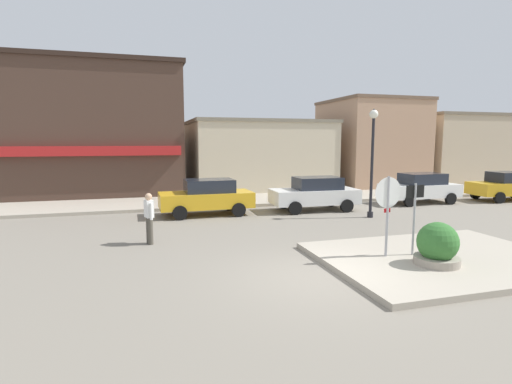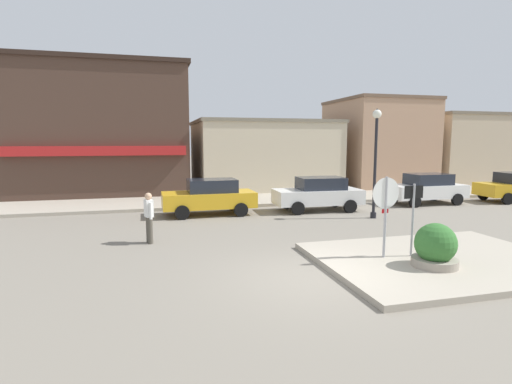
{
  "view_description": "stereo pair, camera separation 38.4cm",
  "coord_description": "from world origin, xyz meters",
  "px_view_note": "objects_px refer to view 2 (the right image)",
  "views": [
    {
      "loc": [
        -3.96,
        -8.36,
        3.22
      ],
      "look_at": [
        -0.19,
        4.5,
        1.5
      ],
      "focal_mm": 28.0,
      "sensor_mm": 36.0,
      "label": 1
    },
    {
      "loc": [
        -3.59,
        -8.47,
        3.22
      ],
      "look_at": [
        -0.19,
        4.5,
        1.5
      ],
      "focal_mm": 28.0,
      "sensor_mm": 36.0,
      "label": 2
    }
  ],
  "objects_px": {
    "lamp_post": "(376,147)",
    "parked_car_second": "(318,193)",
    "parked_car_nearest": "(210,196)",
    "pedestrian_crossing_near": "(149,216)",
    "one_way_sign": "(413,213)",
    "parked_car_third": "(426,188)",
    "stop_sign": "(385,206)",
    "planter": "(435,250)"
  },
  "relations": [
    {
      "from": "one_way_sign",
      "to": "lamp_post",
      "type": "distance_m",
      "value": 6.34
    },
    {
      "from": "parked_car_nearest",
      "to": "parked_car_second",
      "type": "relative_size",
      "value": 0.99
    },
    {
      "from": "lamp_post",
      "to": "pedestrian_crossing_near",
      "type": "xyz_separation_m",
      "value": [
        -9.09,
        -1.92,
        -2.09
      ]
    },
    {
      "from": "stop_sign",
      "to": "pedestrian_crossing_near",
      "type": "xyz_separation_m",
      "value": [
        -6.03,
        3.69,
        -0.65
      ]
    },
    {
      "from": "stop_sign",
      "to": "parked_car_nearest",
      "type": "relative_size",
      "value": 0.57
    },
    {
      "from": "stop_sign",
      "to": "planter",
      "type": "height_order",
      "value": "stop_sign"
    },
    {
      "from": "stop_sign",
      "to": "lamp_post",
      "type": "xyz_separation_m",
      "value": [
        3.06,
        5.61,
        1.44
      ]
    },
    {
      "from": "one_way_sign",
      "to": "parked_car_third",
      "type": "bearing_deg",
      "value": 50.56
    },
    {
      "from": "planter",
      "to": "lamp_post",
      "type": "distance_m",
      "value": 7.39
    },
    {
      "from": "stop_sign",
      "to": "parked_car_second",
      "type": "relative_size",
      "value": 0.57
    },
    {
      "from": "one_way_sign",
      "to": "pedestrian_crossing_near",
      "type": "height_order",
      "value": "one_way_sign"
    },
    {
      "from": "lamp_post",
      "to": "pedestrian_crossing_near",
      "type": "bearing_deg",
      "value": -168.09
    },
    {
      "from": "parked_car_nearest",
      "to": "parked_car_second",
      "type": "bearing_deg",
      "value": -3.28
    },
    {
      "from": "one_way_sign",
      "to": "parked_car_nearest",
      "type": "bearing_deg",
      "value": 117.42
    },
    {
      "from": "lamp_post",
      "to": "parked_car_nearest",
      "type": "distance_m",
      "value": 7.33
    },
    {
      "from": "parked_car_nearest",
      "to": "pedestrian_crossing_near",
      "type": "distance_m",
      "value": 5.12
    },
    {
      "from": "lamp_post",
      "to": "parked_car_second",
      "type": "xyz_separation_m",
      "value": [
        -1.54,
        2.23,
        -2.15
      ]
    },
    {
      "from": "stop_sign",
      "to": "parked_car_nearest",
      "type": "height_order",
      "value": "stop_sign"
    },
    {
      "from": "one_way_sign",
      "to": "lamp_post",
      "type": "xyz_separation_m",
      "value": [
        2.28,
        5.69,
        1.63
      ]
    },
    {
      "from": "one_way_sign",
      "to": "pedestrian_crossing_near",
      "type": "xyz_separation_m",
      "value": [
        -6.81,
        3.77,
        -0.46
      ]
    },
    {
      "from": "planter",
      "to": "parked_car_second",
      "type": "height_order",
      "value": "parked_car_second"
    },
    {
      "from": "stop_sign",
      "to": "pedestrian_crossing_near",
      "type": "relative_size",
      "value": 1.43
    },
    {
      "from": "planter",
      "to": "stop_sign",
      "type": "bearing_deg",
      "value": 128.05
    },
    {
      "from": "lamp_post",
      "to": "pedestrian_crossing_near",
      "type": "relative_size",
      "value": 2.82
    },
    {
      "from": "stop_sign",
      "to": "lamp_post",
      "type": "relative_size",
      "value": 0.51
    },
    {
      "from": "stop_sign",
      "to": "parked_car_third",
      "type": "bearing_deg",
      "value": 47.25
    },
    {
      "from": "parked_car_second",
      "to": "parked_car_third",
      "type": "height_order",
      "value": "same"
    },
    {
      "from": "one_way_sign",
      "to": "parked_car_second",
      "type": "bearing_deg",
      "value": 84.62
    },
    {
      "from": "parked_car_third",
      "to": "stop_sign",
      "type": "bearing_deg",
      "value": -132.75
    },
    {
      "from": "planter",
      "to": "parked_car_third",
      "type": "distance_m",
      "value": 11.6
    },
    {
      "from": "planter",
      "to": "pedestrian_crossing_near",
      "type": "relative_size",
      "value": 0.76
    },
    {
      "from": "stop_sign",
      "to": "parked_car_second",
      "type": "bearing_deg",
      "value": 78.99
    },
    {
      "from": "planter",
      "to": "parked_car_second",
      "type": "bearing_deg",
      "value": 85.21
    },
    {
      "from": "parked_car_third",
      "to": "parked_car_nearest",
      "type": "bearing_deg",
      "value": -179.05
    },
    {
      "from": "pedestrian_crossing_near",
      "to": "lamp_post",
      "type": "bearing_deg",
      "value": 11.91
    },
    {
      "from": "lamp_post",
      "to": "parked_car_third",
      "type": "relative_size",
      "value": 1.13
    },
    {
      "from": "lamp_post",
      "to": "parked_car_second",
      "type": "height_order",
      "value": "lamp_post"
    },
    {
      "from": "parked_car_second",
      "to": "lamp_post",
      "type": "bearing_deg",
      "value": -55.48
    },
    {
      "from": "planter",
      "to": "parked_car_third",
      "type": "xyz_separation_m",
      "value": [
        6.9,
        9.32,
        0.25
      ]
    },
    {
      "from": "lamp_post",
      "to": "planter",
      "type": "bearing_deg",
      "value": -109.01
    },
    {
      "from": "planter",
      "to": "parked_car_second",
      "type": "relative_size",
      "value": 0.3
    },
    {
      "from": "parked_car_third",
      "to": "lamp_post",
      "type": "bearing_deg",
      "value": -149.66
    }
  ]
}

